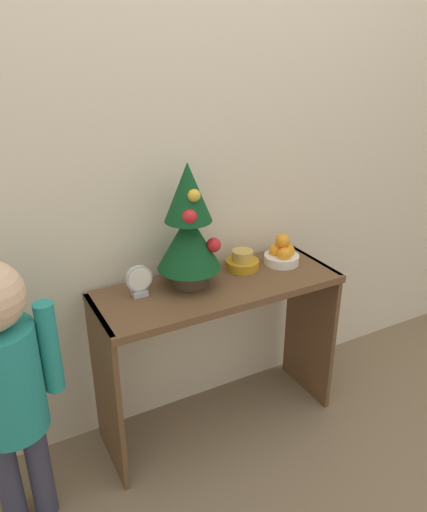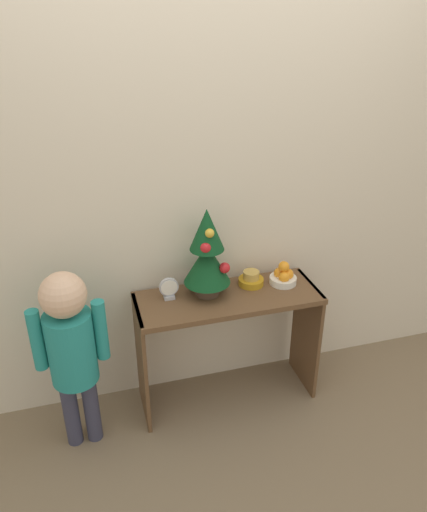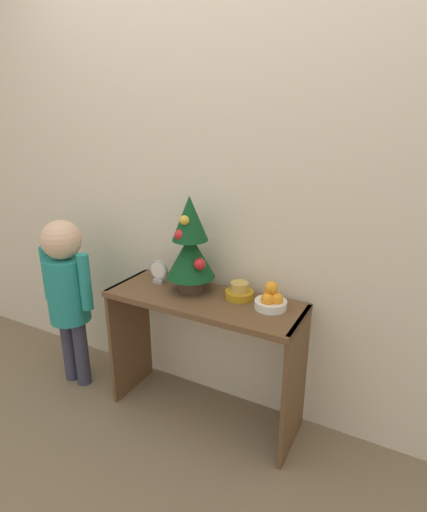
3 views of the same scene
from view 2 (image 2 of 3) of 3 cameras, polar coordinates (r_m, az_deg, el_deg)
name	(u,v)px [view 2 (image 2 of 3)]	position (r m, az deg, el deg)	size (l,w,h in m)	color
ground_plane	(236,416)	(2.96, 2.62, -17.83)	(12.00, 12.00, 0.00)	#7A664C
back_wall	(216,182)	(2.63, 0.33, 8.47)	(7.00, 0.05, 2.50)	beige
console_table	(228,322)	(2.76, 1.64, -7.51)	(0.99, 0.37, 0.69)	brown
mini_tree	(207,253)	(2.57, -0.74, 0.32)	(0.25, 0.25, 0.49)	#4C3828
fruit_bowl	(283,276)	(2.79, 7.99, -2.31)	(0.15, 0.15, 0.13)	silver
singing_bowl	(251,279)	(2.76, 4.32, -2.69)	(0.14, 0.14, 0.08)	#B78419
desk_clock	(169,289)	(2.62, -5.12, -3.75)	(0.10, 0.04, 0.12)	#B2B2B7
child_figure	(71,343)	(2.51, -16.02, -9.50)	(0.36, 0.23, 1.01)	#38384C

